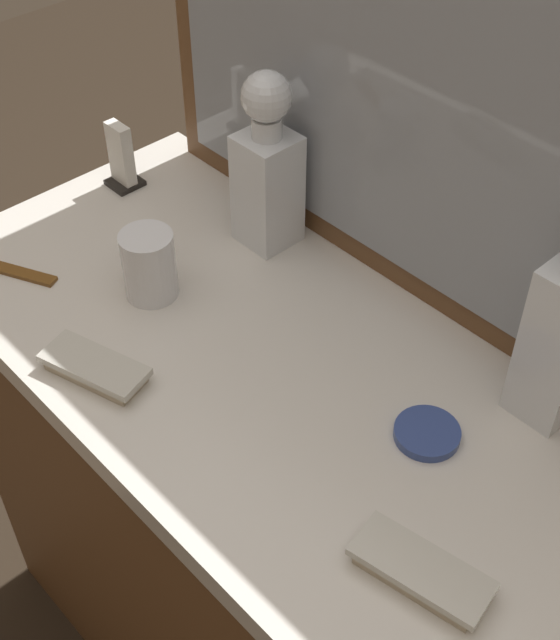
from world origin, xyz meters
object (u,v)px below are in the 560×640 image
tortoiseshell_comb (19,273)px  napkin_holder (122,160)px  crystal_tumbler_rear (149,267)px  silver_brush_right (95,368)px  porcelain_dish (427,433)px  crystal_decanter_front (267,177)px  silver_brush_center (421,572)px

tortoiseshell_comb → napkin_holder: bearing=108.7°
crystal_tumbler_rear → tortoiseshell_comb: size_ratio=0.89×
silver_brush_right → porcelain_dish: size_ratio=1.91×
crystal_decanter_front → napkin_holder: 0.28m
crystal_tumbler_rear → silver_brush_center: (0.55, -0.07, -0.03)m
crystal_decanter_front → crystal_tumbler_rear: bearing=-95.0°
porcelain_dish → tortoiseshell_comb: size_ratio=0.70×
silver_brush_center → napkin_holder: size_ratio=1.41×
crystal_decanter_front → napkin_holder: crystal_decanter_front is taller
crystal_tumbler_rear → napkin_holder: bearing=152.5°
silver_brush_right → tortoiseshell_comb: bearing=172.5°
porcelain_dish → silver_brush_right: bearing=-146.7°
porcelain_dish → napkin_holder: bearing=176.2°
silver_brush_right → silver_brush_center: size_ratio=0.98×
crystal_tumbler_rear → crystal_decanter_front: bearing=85.0°
silver_brush_right → porcelain_dish: 0.42m
tortoiseshell_comb → porcelain_dish: bearing=18.5°
silver_brush_center → napkin_holder: (-0.79, 0.19, 0.03)m
crystal_decanter_front → porcelain_dish: crystal_decanter_front is taller
crystal_decanter_front → crystal_tumbler_rear: 0.21m
porcelain_dish → silver_brush_center: bearing=-52.1°
crystal_decanter_front → napkin_holder: bearing=-163.9°
napkin_holder → crystal_tumbler_rear: bearing=-27.5°
crystal_tumbler_rear → silver_brush_right: bearing=-61.8°
crystal_decanter_front → tortoiseshell_comb: crystal_decanter_front is taller
tortoiseshell_comb → napkin_holder: napkin_holder is taller
porcelain_dish → tortoiseshell_comb: porcelain_dish is taller
porcelain_dish → napkin_holder: 0.68m
napkin_holder → crystal_decanter_front: bearing=16.1°
crystal_tumbler_rear → silver_brush_right: size_ratio=0.66×
silver_brush_right → tortoiseshell_comb: silver_brush_right is taller
silver_brush_right → tortoiseshell_comb: (-0.24, 0.03, -0.01)m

